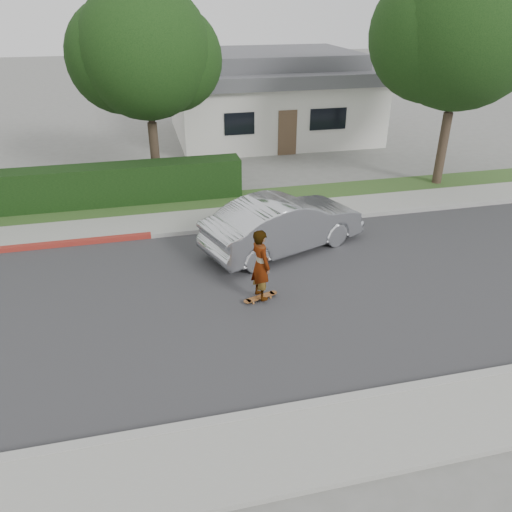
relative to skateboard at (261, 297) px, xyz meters
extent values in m
plane|color=slate|center=(-3.52, 0.25, -0.08)|extent=(120.00, 120.00, 0.00)
cube|color=#2D2D30|center=(-3.52, 0.25, -0.08)|extent=(60.00, 8.00, 0.01)
cube|color=#9E9E99|center=(-3.52, -3.85, -0.01)|extent=(60.00, 0.20, 0.15)
cube|color=gray|center=(-3.52, -4.75, -0.02)|extent=(60.00, 1.60, 0.12)
cube|color=#9E9E99|center=(-3.52, 4.35, -0.01)|extent=(60.00, 0.20, 0.15)
cube|color=gray|center=(-3.52, 5.25, -0.02)|extent=(60.00, 1.60, 0.12)
cube|color=#2D4C1E|center=(-3.52, 6.85, -0.03)|extent=(60.00, 1.60, 0.10)
cube|color=black|center=(-6.52, 7.45, 0.67)|extent=(15.00, 1.00, 1.50)
cylinder|color=#33261C|center=(-2.02, 9.25, 1.18)|extent=(0.36, 0.36, 2.52)
cylinder|color=#33261C|center=(-2.02, 9.25, 3.07)|extent=(0.24, 0.24, 2.10)
sphere|color=black|center=(-2.02, 9.25, 4.96)|extent=(4.80, 4.80, 4.80)
sphere|color=black|center=(-2.82, 9.65, 4.76)|extent=(4.08, 4.08, 4.08)
sphere|color=black|center=(-1.12, 9.55, 4.66)|extent=(3.84, 3.84, 3.84)
cylinder|color=#33261C|center=(8.98, 6.75, 1.36)|extent=(0.36, 0.36, 2.88)
cylinder|color=#33261C|center=(8.98, 6.75, 3.52)|extent=(0.24, 0.24, 2.40)
sphere|color=black|center=(8.98, 6.75, 5.68)|extent=(5.60, 5.60, 5.60)
sphere|color=black|center=(8.18, 7.15, 5.48)|extent=(4.76, 4.76, 4.76)
sphere|color=black|center=(9.88, 7.05, 5.38)|extent=(4.48, 4.48, 4.48)
cube|color=beige|center=(4.48, 16.25, 1.42)|extent=(10.00, 8.00, 3.00)
cube|color=#4C4C51|center=(4.48, 16.25, 3.22)|extent=(10.60, 8.60, 0.60)
cube|color=#4C4C51|center=(4.48, 16.25, 3.82)|extent=(8.40, 6.40, 0.80)
cube|color=black|center=(1.98, 12.23, 1.52)|extent=(1.40, 0.06, 1.00)
cube|color=black|center=(6.28, 12.23, 1.52)|extent=(1.80, 0.06, 1.00)
cube|color=brown|center=(4.28, 12.23, 0.97)|extent=(0.90, 0.06, 2.10)
cylinder|color=#BA7333|center=(-0.22, -0.15, -0.05)|extent=(0.06, 0.04, 0.05)
cylinder|color=#BA7333|center=(-0.27, -0.01, -0.05)|extent=(0.06, 0.04, 0.05)
cylinder|color=#BA7333|center=(0.27, 0.01, -0.05)|extent=(0.06, 0.04, 0.05)
cylinder|color=#BA7333|center=(0.22, 0.15, -0.05)|extent=(0.06, 0.04, 0.05)
cube|color=silver|center=(-0.24, -0.08, -0.01)|extent=(0.09, 0.16, 0.02)
cube|color=silver|center=(0.24, 0.08, -0.01)|extent=(0.09, 0.16, 0.02)
cube|color=brown|center=(0.00, 0.00, 0.01)|extent=(0.79, 0.42, 0.02)
cylinder|color=brown|center=(-0.37, -0.12, 0.01)|extent=(0.24, 0.24, 0.02)
cylinder|color=brown|center=(0.37, 0.12, 0.01)|extent=(0.24, 0.24, 0.02)
imported|color=white|center=(0.00, 0.00, 0.94)|extent=(0.61, 0.77, 1.84)
imported|color=silver|center=(1.36, 2.65, 0.73)|extent=(5.26, 3.36, 1.64)
camera|label=1|loc=(-2.55, -10.33, 6.77)|focal=35.00mm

